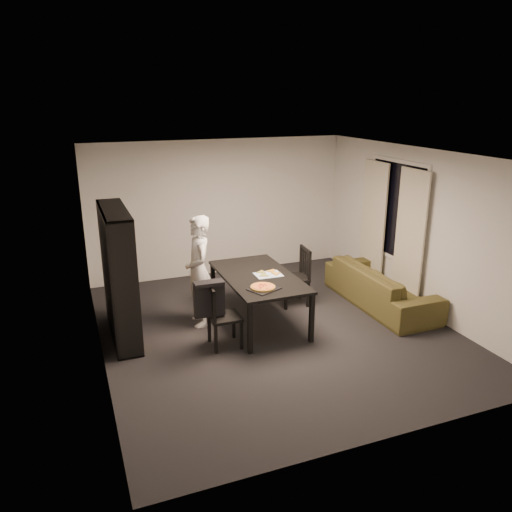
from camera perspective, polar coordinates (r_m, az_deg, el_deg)
name	(u,v)px	position (r m, az deg, el deg)	size (l,w,h in m)	color
room	(276,247)	(7.15, 2.30, 1.09)	(5.01, 5.51, 2.61)	black
window_pane	(396,210)	(8.84, 15.74, 5.03)	(0.02, 1.40, 1.60)	black
window_frame	(396,211)	(8.83, 15.71, 5.03)	(0.03, 1.52, 1.72)	white
curtain_left	(410,239)	(8.47, 17.15, 1.91)	(0.03, 0.70, 2.25)	beige
curtain_right	(373,224)	(9.28, 13.24, 3.59)	(0.03, 0.70, 2.25)	beige
bookshelf	(119,275)	(7.31, -15.39, -2.07)	(0.35, 1.50, 1.90)	black
dining_table	(258,279)	(7.56, 0.27, -2.70)	(1.03, 1.86, 0.77)	black
chair_left	(219,312)	(6.93, -4.31, -6.41)	(0.44, 0.44, 0.91)	black
chair_right	(299,272)	(8.34, 4.90, -1.87)	(0.49, 0.49, 0.97)	black
draped_jacket	(209,298)	(6.80, -5.37, -4.75)	(0.43, 0.19, 0.51)	black
person	(199,271)	(7.53, -6.56, -1.75)	(0.62, 0.41, 1.70)	silver
baking_tray	(264,289)	(7.00, 0.93, -3.77)	(0.40, 0.32, 0.01)	black
pepperoni_pizza	(263,287)	(7.01, 0.79, -3.56)	(0.35, 0.35, 0.03)	olive
kitchen_towel	(268,275)	(7.55, 1.41, -2.15)	(0.40, 0.30, 0.01)	white
pizza_slices	(268,273)	(7.60, 1.39, -1.94)	(0.37, 0.31, 0.01)	#DE9045
sofa	(381,286)	(8.60, 14.08, -3.36)	(2.25, 0.88, 0.66)	#3B3C18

